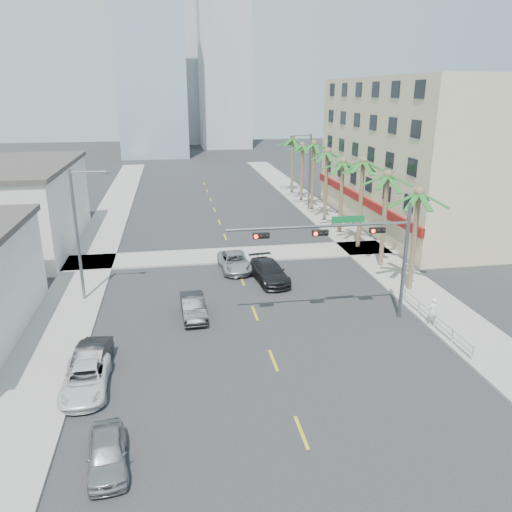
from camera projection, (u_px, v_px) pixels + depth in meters
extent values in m
plane|color=#262628|center=(291.00, 404.00, 22.89)|extent=(260.00, 260.00, 0.00)
cube|color=gray|center=(372.00, 255.00, 43.47)|extent=(4.00, 120.00, 0.15)
cube|color=gray|center=(86.00, 271.00, 39.70)|extent=(4.00, 120.00, 0.15)
cube|color=gray|center=(232.00, 255.00, 43.46)|extent=(80.00, 4.00, 0.15)
cube|color=beige|center=(431.00, 153.00, 52.06)|extent=(15.00, 28.00, 15.00)
cube|color=maroon|center=(359.00, 198.00, 52.29)|extent=(0.30, 28.00, 0.80)
cube|color=beige|center=(9.00, 209.00, 44.90)|extent=(11.00, 18.00, 7.20)
cube|color=#99B2C6|center=(150.00, 38.00, 102.98)|extent=(14.00, 14.00, 48.00)
cube|color=#ADADB2|center=(223.00, 18.00, 117.80)|extent=(12.00, 12.00, 60.00)
cube|color=#ADADB2|center=(173.00, 62.00, 132.79)|extent=(16.00, 16.00, 42.00)
cylinder|color=slate|center=(404.00, 263.00, 30.66)|extent=(0.24, 0.24, 7.20)
cylinder|color=slate|center=(320.00, 226.00, 28.98)|extent=(11.00, 0.16, 0.16)
cube|color=#0C662D|center=(348.00, 219.00, 29.13)|extent=(2.00, 0.05, 0.40)
cube|color=black|center=(377.00, 230.00, 29.49)|extent=(0.95, 0.28, 0.32)
sphere|color=#FF0C05|center=(373.00, 231.00, 29.29)|extent=(0.22, 0.22, 0.22)
cube|color=black|center=(320.00, 233.00, 28.95)|extent=(0.95, 0.28, 0.32)
sphere|color=#FF0C05|center=(316.00, 234.00, 28.75)|extent=(0.22, 0.22, 0.22)
cube|color=black|center=(261.00, 236.00, 28.40)|extent=(0.95, 0.28, 0.32)
sphere|color=#FF0C05|center=(256.00, 237.00, 28.20)|extent=(0.22, 0.22, 0.22)
cylinder|color=brown|center=(414.00, 243.00, 34.81)|extent=(0.36, 0.36, 7.20)
cylinder|color=brown|center=(384.00, 222.00, 39.62)|extent=(0.36, 0.36, 7.56)
cylinder|color=brown|center=(360.00, 206.00, 44.43)|extent=(0.36, 0.36, 7.92)
cylinder|color=brown|center=(341.00, 198.00, 49.41)|extent=(0.36, 0.36, 7.20)
cylinder|color=brown|center=(326.00, 187.00, 54.22)|extent=(0.36, 0.36, 7.56)
cylinder|color=brown|center=(313.00, 177.00, 59.03)|extent=(0.36, 0.36, 7.92)
cylinder|color=brown|center=(302.00, 173.00, 64.01)|extent=(0.36, 0.36, 7.20)
cylinder|color=brown|center=(292.00, 166.00, 68.82)|extent=(0.36, 0.36, 7.56)
cylinder|color=slate|center=(77.00, 238.00, 32.82)|extent=(0.20, 0.20, 9.00)
cylinder|color=slate|center=(88.00, 172.00, 31.63)|extent=(2.20, 0.12, 0.12)
cube|color=slate|center=(106.00, 173.00, 31.84)|extent=(0.50, 0.25, 0.18)
cylinder|color=slate|center=(310.00, 173.00, 58.80)|extent=(0.20, 0.20, 9.00)
cylinder|color=slate|center=(302.00, 135.00, 57.27)|extent=(2.20, 0.12, 0.12)
cube|color=slate|center=(292.00, 136.00, 57.13)|extent=(0.50, 0.25, 0.18)
cylinder|color=silver|center=(435.00, 321.00, 29.95)|extent=(0.08, 8.00, 0.08)
cylinder|color=silver|center=(435.00, 316.00, 29.84)|extent=(0.08, 8.00, 0.08)
cylinder|color=silver|center=(473.00, 355.00, 26.22)|extent=(0.08, 0.08, 1.00)
cylinder|color=silver|center=(452.00, 337.00, 28.10)|extent=(0.08, 0.08, 1.00)
cylinder|color=silver|center=(435.00, 322.00, 29.97)|extent=(0.08, 0.08, 1.00)
cylinder|color=silver|center=(419.00, 308.00, 31.84)|extent=(0.08, 0.08, 1.00)
cylinder|color=silver|center=(405.00, 296.00, 33.71)|extent=(0.08, 0.08, 1.00)
imported|color=#A2A1A6|center=(107.00, 453.00, 18.94)|extent=(1.87, 3.80, 1.25)
imported|color=black|center=(91.00, 360.00, 25.29)|extent=(1.90, 4.33, 1.38)
imported|color=silver|center=(86.00, 379.00, 23.75)|extent=(2.18, 4.54, 1.25)
imported|color=black|center=(193.00, 307.00, 31.60)|extent=(1.63, 4.18, 1.35)
imported|color=#B8B9BE|center=(235.00, 262.00, 39.89)|extent=(2.51, 4.99, 1.36)
imported|color=black|center=(269.00, 272.00, 37.50)|extent=(2.74, 5.41, 1.51)
imported|color=white|center=(433.00, 311.00, 30.14)|extent=(0.70, 0.54, 1.72)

